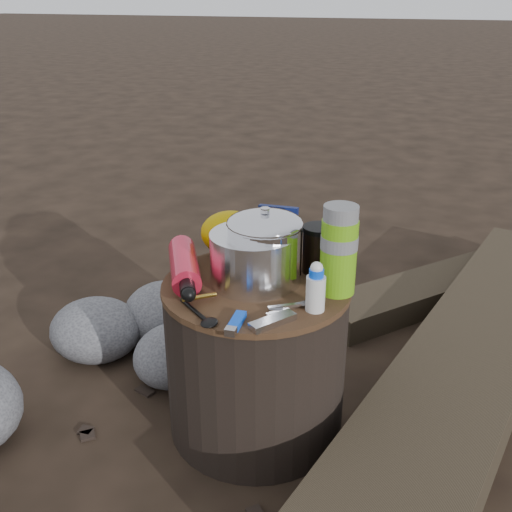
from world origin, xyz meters
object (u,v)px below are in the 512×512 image
at_px(stump, 256,357).
at_px(log_main, 473,357).
at_px(travel_mug, 319,250).
at_px(fuel_bottle, 184,265).
at_px(thermos, 339,250).
at_px(camping_pot, 265,247).

relative_size(stump, log_main, 0.24).
bearing_deg(log_main, travel_mug, -132.91).
xyz_separation_m(fuel_bottle, thermos, (0.35, 0.07, 0.07)).
height_order(stump, fuel_bottle, fuel_bottle).
height_order(log_main, travel_mug, travel_mug).
xyz_separation_m(camping_pot, travel_mug, (0.10, 0.10, -0.03)).
xyz_separation_m(log_main, camping_pot, (-0.49, -0.40, 0.42)).
distance_m(camping_pot, travel_mug, 0.14).
bearing_deg(camping_pot, thermos, 4.49).
relative_size(log_main, thermos, 8.84).
bearing_deg(fuel_bottle, travel_mug, -2.96).
height_order(stump, thermos, thermos).
xyz_separation_m(camping_pot, thermos, (0.17, 0.01, 0.02)).
distance_m(thermos, travel_mug, 0.12).
distance_m(log_main, thermos, 0.66).
distance_m(fuel_bottle, thermos, 0.37).
bearing_deg(thermos, fuel_bottle, -168.30).
height_order(thermos, travel_mug, thermos).
bearing_deg(thermos, stump, -168.06).
height_order(camping_pot, thermos, thermos).
bearing_deg(fuel_bottle, stump, -21.13).
xyz_separation_m(camping_pot, fuel_bottle, (-0.18, -0.06, -0.05)).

